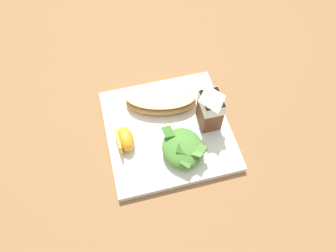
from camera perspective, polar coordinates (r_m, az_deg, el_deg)
The scene contains 6 objects.
ground at distance 0.77m, azimuth 0.00°, elevation -1.01°, with size 3.00×3.00×0.00m, color olive.
white_plate at distance 0.77m, azimuth 0.00°, elevation -0.70°, with size 0.28×0.28×0.02m, color white.
cheesy_pizza_bread at distance 0.78m, azimuth -1.55°, elevation 4.49°, with size 0.12×0.18×0.04m.
green_salad_pile at distance 0.71m, azimuth 2.59°, elevation -3.82°, with size 0.11×0.09×0.05m.
milk_carton at distance 0.72m, azimuth 7.40°, elevation 3.27°, with size 0.06×0.05×0.11m.
orange_wedge_front at distance 0.73m, azimuth -7.52°, elevation -2.24°, with size 0.06×0.04×0.04m.
Camera 1 is at (0.38, -0.10, 0.67)m, focal length 35.19 mm.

